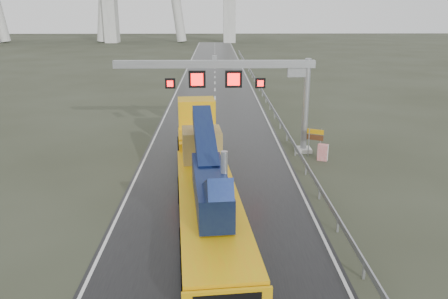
{
  "coord_description": "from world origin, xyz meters",
  "views": [
    {
      "loc": [
        0.03,
        -14.42,
        10.57
      ],
      "look_at": [
        0.5,
        8.64,
        3.2
      ],
      "focal_mm": 35.0,
      "sensor_mm": 36.0,
      "label": 1
    }
  ],
  "objects_px": {
    "exit_sign_pair": "(315,137)",
    "striped_barrier": "(323,152)",
    "heavy_haul_truck": "(203,158)",
    "sign_gantry": "(243,80)"
  },
  "relations": [
    {
      "from": "exit_sign_pair",
      "to": "striped_barrier",
      "type": "xyz_separation_m",
      "value": [
        0.42,
        -0.97,
        -0.89
      ]
    },
    {
      "from": "exit_sign_pair",
      "to": "striped_barrier",
      "type": "height_order",
      "value": "exit_sign_pair"
    },
    {
      "from": "exit_sign_pair",
      "to": "heavy_haul_truck",
      "type": "bearing_deg",
      "value": -119.92
    },
    {
      "from": "heavy_haul_truck",
      "to": "striped_barrier",
      "type": "bearing_deg",
      "value": 24.43
    },
    {
      "from": "striped_barrier",
      "to": "heavy_haul_truck",
      "type": "bearing_deg",
      "value": -125.9
    },
    {
      "from": "exit_sign_pair",
      "to": "striped_barrier",
      "type": "distance_m",
      "value": 1.38
    },
    {
      "from": "sign_gantry",
      "to": "striped_barrier",
      "type": "relative_size",
      "value": 12.11
    },
    {
      "from": "heavy_haul_truck",
      "to": "exit_sign_pair",
      "type": "relative_size",
      "value": 9.94
    },
    {
      "from": "heavy_haul_truck",
      "to": "exit_sign_pair",
      "type": "xyz_separation_m",
      "value": [
        8.22,
        5.9,
        -0.42
      ]
    },
    {
      "from": "sign_gantry",
      "to": "striped_barrier",
      "type": "height_order",
      "value": "sign_gantry"
    }
  ]
}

